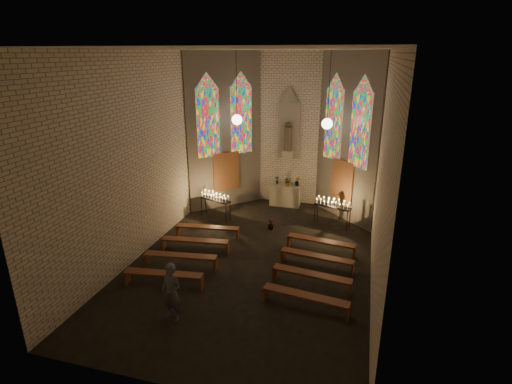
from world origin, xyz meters
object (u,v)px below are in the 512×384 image
(aisle_flower_pot, at_px, (271,224))
(votive_stand_right, at_px, (333,204))
(altar, at_px, (285,195))
(votive_stand_left, at_px, (215,198))
(visitor, at_px, (171,292))

(aisle_flower_pot, distance_m, votive_stand_right, 2.69)
(altar, relative_size, votive_stand_left, 0.91)
(altar, height_order, aisle_flower_pot, altar)
(votive_stand_left, xyz_separation_m, visitor, (1.41, -6.90, -0.12))
(visitor, bearing_deg, altar, 92.26)
(altar, relative_size, votive_stand_right, 0.89)
(visitor, bearing_deg, aisle_flower_pot, 89.13)
(altar, bearing_deg, visitor, -97.42)
(altar, distance_m, visitor, 9.35)
(visitor, bearing_deg, votive_stand_left, 111.23)
(votive_stand_left, bearing_deg, aisle_flower_pot, 9.34)
(votive_stand_left, bearing_deg, altar, 62.04)
(aisle_flower_pot, bearing_deg, visitor, -100.55)
(altar, xyz_separation_m, votive_stand_right, (2.37, -1.85, 0.47))
(altar, height_order, votive_stand_left, votive_stand_left)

